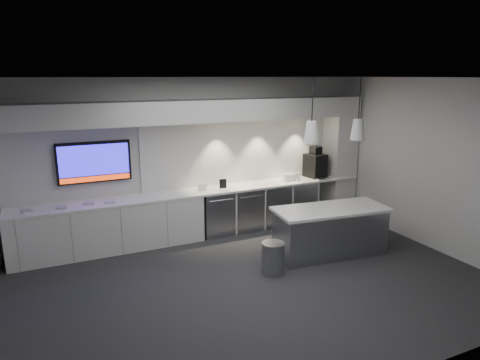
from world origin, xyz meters
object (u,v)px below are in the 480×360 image
wall_tv (94,162)px  island (330,231)px  coffee_machine (315,165)px  bin (273,258)px

wall_tv → island: wall_tv is taller
island → coffee_machine: bearing=69.6°
bin → coffee_machine: coffee_machine is taller
island → coffee_machine: 2.13m
island → coffee_machine: coffee_machine is taller
bin → wall_tv: bearing=135.3°
wall_tv → bin: 3.51m
wall_tv → bin: size_ratio=2.49×
wall_tv → bin: bearing=-44.7°
bin → coffee_machine: 3.11m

